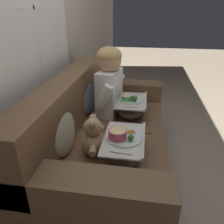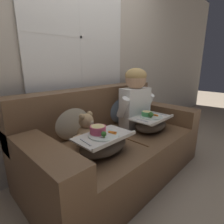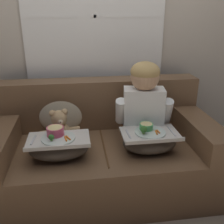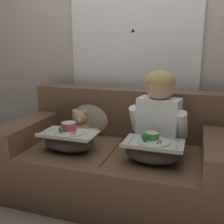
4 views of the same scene
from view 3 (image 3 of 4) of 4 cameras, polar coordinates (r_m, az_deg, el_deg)
The scene contains 9 objects.
ground_plane at distance 2.42m, azimuth -1.82°, elevation -15.80°, with size 14.00×14.00×0.00m, color tan.
wall_back_with_window at distance 2.53m, azimuth -3.77°, elevation 17.76°, with size 8.00×0.08×2.60m.
couch at distance 2.30m, azimuth -2.10°, elevation -8.50°, with size 1.83×0.96×0.88m.
throw_pillow_behind_child at distance 2.43m, azimuth 5.40°, elevation 0.98°, with size 0.41×0.20×0.42m.
throw_pillow_behind_teddy at distance 2.37m, azimuth -11.15°, elevation 0.14°, with size 0.41×0.20×0.43m.
child_figure at distance 2.16m, azimuth 6.99°, elevation 3.03°, with size 0.49×0.26×0.66m.
teddy_bear at distance 2.17m, azimuth -11.26°, elevation -3.74°, with size 0.33×0.23×0.30m.
lap_tray_child at distance 2.07m, azimuth 8.17°, elevation -6.23°, with size 0.44×0.29×0.23m.
lap_tray_teddy at distance 2.00m, azimuth -11.50°, elevation -7.39°, with size 0.46×0.29×0.23m.
Camera 3 is at (-0.20, -1.92, 1.46)m, focal length 42.00 mm.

